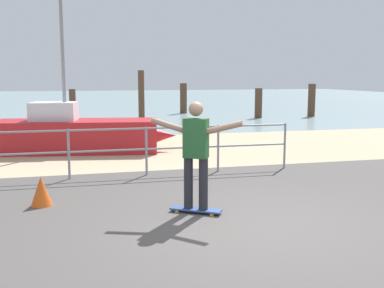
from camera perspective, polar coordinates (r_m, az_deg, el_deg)
The scene contains 13 objects.
ground_plane at distance 5.73m, azimuth 10.01°, elevation -13.26°, with size 24.00×10.00×0.04m, color #514C49.
beach_strip at distance 13.21m, azimuth -4.15°, elevation -0.69°, with size 24.00×6.00×0.04m, color tan.
sea_surface at distance 40.96m, azimuth -10.88°, elevation 5.45°, with size 72.00×50.00×0.04m, color #849EA3.
railing_fence at distance 9.61m, azimuth -19.96°, elevation -0.45°, with size 11.18×0.05×1.05m.
sailboat at distance 12.97m, azimuth -13.51°, elevation 1.25°, with size 5.06×2.08×5.03m.
skateboard at distance 7.09m, azimuth 0.48°, elevation -8.23°, with size 0.78×0.59×0.08m.
skateboarder at distance 6.88m, azimuth 0.49°, elevation -0.64°, with size 1.27×0.85×1.65m.
groyne_post_1 at distance 23.53m, azimuth -14.73°, elevation 4.90°, with size 0.32×0.32×1.46m, color #513826.
groyne_post_2 at distance 20.41m, azimuth -6.36°, elevation 5.86°, with size 0.27×0.27×2.35m, color #513826.
groyne_post_3 at distance 25.67m, azimuth -1.08°, elevation 5.73°, with size 0.39×0.39×1.70m, color #513826.
groyne_post_4 at distance 23.07m, azimuth 8.32°, elevation 5.07°, with size 0.37×0.37×1.50m, color #513826.
groyne_post_5 at distance 24.50m, azimuth 14.75°, elevation 5.32°, with size 0.38×0.38×1.70m, color #513826.
traffic_cone at distance 7.82m, azimuth -18.36°, elevation -5.70°, with size 0.36×0.36×0.50m, color #E55919.
Camera 1 is at (-2.20, -5.85, 2.12)m, focal length 42.57 mm.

